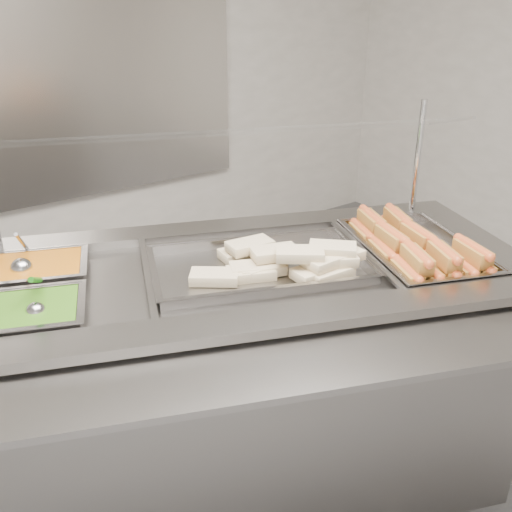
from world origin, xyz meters
TOP-DOWN VIEW (x-y plane):
  - back_panel at (0.00, 2.45)m, footprint 3.00×0.04m
  - steam_counter at (0.14, 0.36)m, footprint 2.17×1.58m
  - tray_rail at (-0.07, -0.13)m, footprint 1.85×1.07m
  - sneeze_guard at (0.23, 0.58)m, footprint 1.73×0.96m
  - pan_hotdogs at (0.75, 0.11)m, footprint 0.56×0.68m
  - pan_wraps at (0.20, 0.34)m, footprint 0.83×0.67m
  - pan_beans at (-0.43, 0.77)m, footprint 0.39×0.36m
  - pan_peas at (-0.55, 0.49)m, footprint 0.39×0.36m
  - hotdogs_in_buns at (0.72, 0.10)m, footprint 0.44×0.62m
  - tortilla_wraps at (0.26, 0.26)m, footprint 0.56×0.43m
  - ladle at (-0.47, 0.77)m, footprint 0.11×0.19m
  - serving_spoon at (-0.52, 0.47)m, footprint 0.10×0.18m

SIDE VIEW (x-z plane):
  - steam_counter at x=0.14m, z-range 0.00..0.95m
  - tray_rail at x=-0.07m, z-range 0.87..0.92m
  - pan_hotdogs at x=0.75m, z-range 0.85..0.96m
  - pan_beans at x=-0.43m, z-range 0.85..0.96m
  - pan_peas at x=-0.55m, z-range 0.85..0.96m
  - pan_wraps at x=0.20m, z-range 0.88..0.96m
  - hotdogs_in_buns at x=0.72m, z-range 0.89..1.02m
  - ladle at x=-0.47m, z-range 0.87..1.04m
  - serving_spoon at x=-0.52m, z-range 0.89..1.03m
  - tortilla_wraps at x=0.26m, z-range 0.91..1.01m
  - back_panel at x=0.00m, z-range 0.60..1.80m
  - sneeze_guard at x=0.23m, z-range 1.10..1.57m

